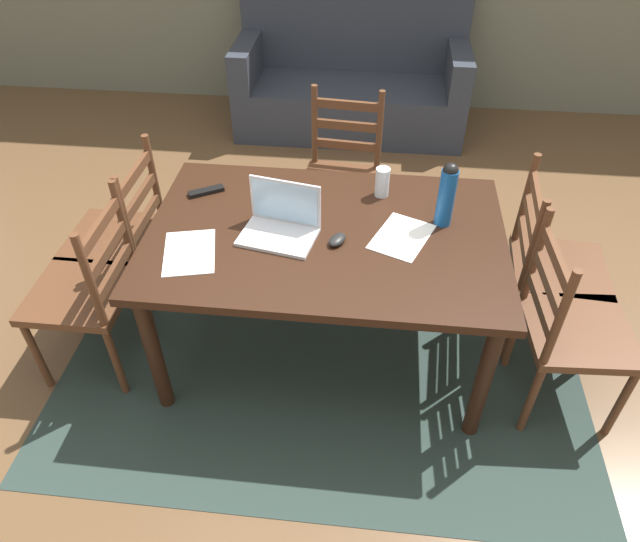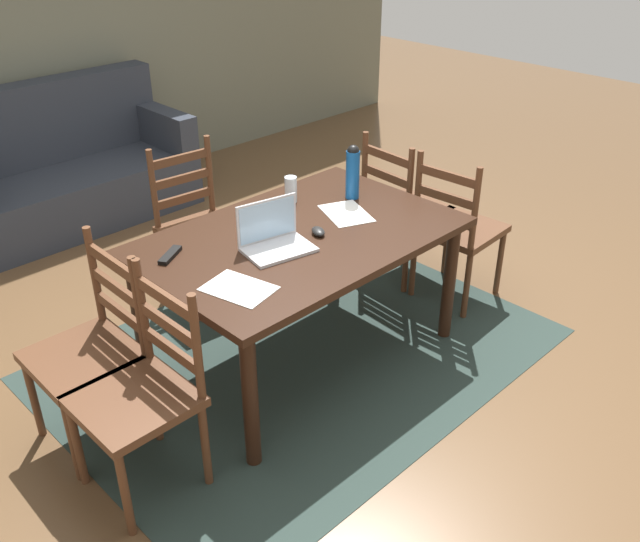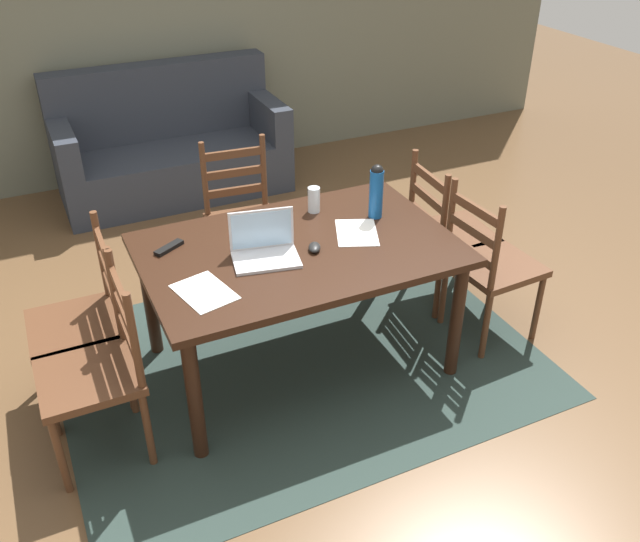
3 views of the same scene
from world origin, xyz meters
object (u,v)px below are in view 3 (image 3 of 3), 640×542
object	(u,v)px
chair_left_far	(83,322)
tv_remote	(169,248)
water_bottle	(376,190)
laptop	(264,246)
chair_right_far	(448,233)
dining_table	(299,261)
computer_mouse	(314,247)
chair_right_near	(490,265)
chair_left_near	(98,371)
couch	(171,149)
drinking_glass	(314,200)
chair_far_head	(243,221)

from	to	relation	value
chair_left_far	tv_remote	world-z (taller)	chair_left_far
water_bottle	chair_left_far	bearing A→B (deg)	177.07
laptop	chair_right_far	bearing A→B (deg)	10.24
dining_table	chair_left_far	distance (m)	1.11
computer_mouse	tv_remote	distance (m)	0.73
chair_right_near	laptop	xyz separation A→B (m)	(-1.27, 0.19, 0.33)
chair_left_near	tv_remote	world-z (taller)	chair_left_near
chair_right_far	chair_right_near	distance (m)	0.42
couch	drinking_glass	size ratio (longest dim) A/B	12.63
chair_far_head	chair_left_near	size ratio (longest dim) A/B	1.00
chair_far_head	tv_remote	world-z (taller)	chair_far_head
drinking_glass	dining_table	bearing A→B (deg)	-126.07
chair_far_head	laptop	xyz separation A→B (m)	(-0.19, -0.91, 0.33)
chair_far_head	laptop	bearing A→B (deg)	-102.13
chair_left_far	drinking_glass	size ratio (longest dim) A/B	6.67
chair_far_head	computer_mouse	xyz separation A→B (m)	(0.05, -0.96, 0.29)
chair_right_near	computer_mouse	bearing A→B (deg)	172.26
laptop	computer_mouse	distance (m)	0.26
chair_right_far	dining_table	bearing A→B (deg)	-168.99
drinking_glass	couch	bearing A→B (deg)	97.18
dining_table	chair_far_head	size ratio (longest dim) A/B	1.66
chair_right_near	tv_remote	world-z (taller)	chair_right_near
chair_left_far	water_bottle	size ratio (longest dim) A/B	3.13
chair_right_far	chair_left_far	distance (m)	2.15
chair_far_head	couch	world-z (taller)	couch
couch	chair_far_head	bearing A→B (deg)	-88.35
chair_far_head	chair_left_near	xyz separation A→B (m)	(-1.08, -1.09, 0.00)
dining_table	chair_left_near	distance (m)	1.11
chair_left_near	couch	size ratio (longest dim) A/B	0.53
water_bottle	computer_mouse	bearing A→B (deg)	-156.84
chair_left_near	laptop	xyz separation A→B (m)	(0.88, 0.19, 0.33)
chair_left_far	computer_mouse	distance (m)	1.20
chair_far_head	chair_left_near	distance (m)	1.54
couch	laptop	bearing A→B (deg)	-93.31
chair_right_near	laptop	world-z (taller)	laptop
laptop	water_bottle	world-z (taller)	water_bottle
drinking_glass	tv_remote	world-z (taller)	drinking_glass
water_bottle	chair_right_far	bearing A→B (deg)	8.55
chair_right_near	drinking_glass	bearing A→B (deg)	147.72
couch	water_bottle	size ratio (longest dim) A/B	5.94
laptop	tv_remote	distance (m)	0.49
chair_left_near	chair_right_near	bearing A→B (deg)	-0.07
couch	drinking_glass	world-z (taller)	couch
laptop	tv_remote	world-z (taller)	laptop
chair_left_far	laptop	xyz separation A→B (m)	(0.88, -0.23, 0.33)
chair_left_near	water_bottle	world-z (taller)	water_bottle
dining_table	chair_left_far	bearing A→B (deg)	169.18
chair_right_near	chair_far_head	xyz separation A→B (m)	(-1.07, 1.10, 0.00)
tv_remote	laptop	bearing A→B (deg)	-153.81
chair_far_head	laptop	world-z (taller)	laptop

